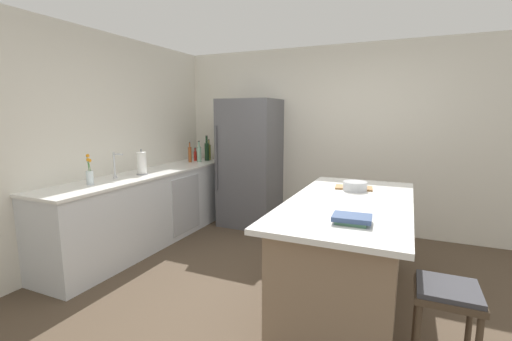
{
  "coord_description": "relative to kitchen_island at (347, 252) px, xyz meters",
  "views": [
    {
      "loc": [
        0.92,
        -2.75,
        1.65
      ],
      "look_at": [
        -0.7,
        0.89,
        1.0
      ],
      "focal_mm": 24.21,
      "sensor_mm": 36.0,
      "label": 1
    }
  ],
  "objects": [
    {
      "name": "ground_plane",
      "position": [
        -0.48,
        -0.17,
        -0.47
      ],
      "size": [
        7.2,
        7.2,
        0.0
      ],
      "primitive_type": "plane",
      "color": "#4C3D2D"
    },
    {
      "name": "olive_oil_bottle",
      "position": [
        -2.52,
        1.83,
        0.59
      ],
      "size": [
        0.05,
        0.05,
        0.33
      ],
      "color": "olive",
      "rests_on": "counter_run_left"
    },
    {
      "name": "wall_rear",
      "position": [
        -0.48,
        2.08,
        0.83
      ],
      "size": [
        6.0,
        0.1,
        2.6
      ],
      "primitive_type": "cube",
      "color": "silver",
      "rests_on": "ground_plane"
    },
    {
      "name": "kitchen_island",
      "position": [
        0.0,
        0.0,
        0.0
      ],
      "size": [
        0.99,
        2.05,
        0.93
      ],
      "color": "#8E755B",
      "rests_on": "ground_plane"
    },
    {
      "name": "cookbook_stack",
      "position": [
        0.11,
        -0.63,
        0.49
      ],
      "size": [
        0.26,
        0.2,
        0.06
      ],
      "color": "#4C7F60",
      "rests_on": "kitchen_island"
    },
    {
      "name": "wine_bottle",
      "position": [
        -2.5,
        1.73,
        0.61
      ],
      "size": [
        0.07,
        0.07,
        0.39
      ],
      "color": "#19381E",
      "rests_on": "counter_run_left"
    },
    {
      "name": "flower_vase",
      "position": [
        -2.59,
        -0.4,
        0.56
      ],
      "size": [
        0.07,
        0.07,
        0.32
      ],
      "color": "silver",
      "rests_on": "counter_run_left"
    },
    {
      "name": "wall_left",
      "position": [
        -2.93,
        -0.17,
        0.83
      ],
      "size": [
        0.1,
        6.0,
        2.6
      ],
      "primitive_type": "cube",
      "color": "silver",
      "rests_on": "ground_plane"
    },
    {
      "name": "cutting_board",
      "position": [
        -0.04,
        0.51,
        0.47
      ],
      "size": [
        0.37,
        0.23,
        0.02
      ],
      "color": "#9E7042",
      "rests_on": "kitchen_island"
    },
    {
      "name": "refrigerator",
      "position": [
        -1.72,
        1.68,
        0.46
      ],
      "size": [
        0.81,
        0.72,
        1.87
      ],
      "color": "#56565B",
      "rests_on": "ground_plane"
    },
    {
      "name": "vinegar_bottle",
      "position": [
        -2.63,
        1.46,
        0.58
      ],
      "size": [
        0.05,
        0.05,
        0.31
      ],
      "color": "#994C23",
      "rests_on": "counter_run_left"
    },
    {
      "name": "mixing_bowl",
      "position": [
        -0.02,
        0.42,
        0.5
      ],
      "size": [
        0.23,
        0.23,
        0.09
      ],
      "color": "#B2B5BA",
      "rests_on": "kitchen_island"
    },
    {
      "name": "counter_run_left",
      "position": [
        -2.58,
        0.46,
        -0.01
      ],
      "size": [
        0.64,
        2.97,
        0.92
      ],
      "color": "silver",
      "rests_on": "ground_plane"
    },
    {
      "name": "hot_sauce_bottle",
      "position": [
        -2.65,
        1.63,
        0.54
      ],
      "size": [
        0.05,
        0.05,
        0.21
      ],
      "color": "red",
      "rests_on": "counter_run_left"
    },
    {
      "name": "gin_bottle",
      "position": [
        -2.52,
        1.55,
        0.58
      ],
      "size": [
        0.07,
        0.07,
        0.32
      ],
      "color": "#8CB79E",
      "rests_on": "counter_run_left"
    },
    {
      "name": "sink_faucet",
      "position": [
        -2.63,
        -0.02,
        0.61
      ],
      "size": [
        0.15,
        0.05,
        0.3
      ],
      "color": "silver",
      "rests_on": "counter_run_left"
    },
    {
      "name": "paper_towel_roll",
      "position": [
        -2.54,
        0.31,
        0.59
      ],
      "size": [
        0.14,
        0.14,
        0.31
      ],
      "color": "gray",
      "rests_on": "counter_run_left"
    },
    {
      "name": "bar_stool",
      "position": [
        0.7,
        -0.74,
        0.06
      ],
      "size": [
        0.36,
        0.36,
        0.65
      ],
      "color": "#473828",
      "rests_on": "ground_plane"
    }
  ]
}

